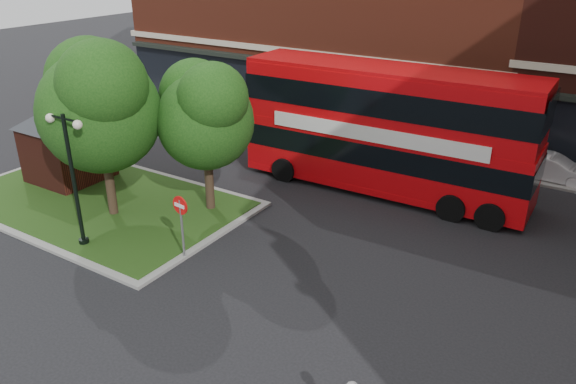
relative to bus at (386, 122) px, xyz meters
The scene contains 12 objects.
ground 11.39m from the bus, 98.28° to the right, with size 120.00×120.00×0.00m, color black.
pavement_far 6.65m from the bus, 105.54° to the left, with size 44.00×3.00×0.12m, color slate.
traffic_island 12.75m from the bus, 140.72° to the right, with size 12.60×7.60×0.15m.
kiosk 14.34m from the bus, 151.49° to the right, with size 6.51×6.51×3.60m.
tree_island_west 11.73m from the bus, 134.70° to the right, with size 5.40×4.71×7.21m.
tree_island_east 7.81m from the bus, 131.78° to the right, with size 4.46×3.90×6.29m.
lamp_island 12.78m from the bus, 123.65° to the right, with size 1.72×0.36×5.00m.
lamp_far_left 3.71m from the bus, 83.41° to the left, with size 1.72×0.36×5.00m.
bus is the anchor object (origin of this frame).
car_silver 9.37m from the bus, 145.15° to the left, with size 1.71×4.26×1.45m, color #B6BABE.
car_white 8.47m from the bus, 39.80° to the left, with size 1.31×3.74×1.23m, color white.
no_entry_sign 10.03m from the bus, 109.89° to the right, with size 0.67×0.12×2.41m.
Camera 1 is at (10.44, -10.95, 10.22)m, focal length 35.00 mm.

